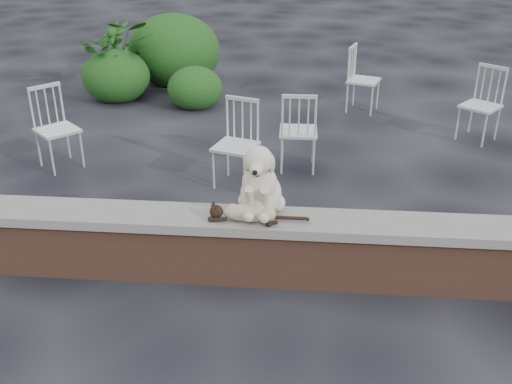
# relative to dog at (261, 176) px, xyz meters

# --- Properties ---
(ground) EXTENTS (60.00, 60.00, 0.00)m
(ground) POSITION_rel_dog_xyz_m (-0.03, -0.09, -0.90)
(ground) COLOR black
(ground) RESTS_ON ground
(brick_wall) EXTENTS (6.00, 0.30, 0.50)m
(brick_wall) POSITION_rel_dog_xyz_m (-0.03, -0.09, -0.65)
(brick_wall) COLOR brown
(brick_wall) RESTS_ON ground
(capstone) EXTENTS (6.20, 0.40, 0.08)m
(capstone) POSITION_rel_dog_xyz_m (-0.03, -0.09, -0.36)
(capstone) COLOR slate
(capstone) RESTS_ON brick_wall
(dog) EXTENTS (0.45, 0.57, 0.63)m
(dog) POSITION_rel_dog_xyz_m (0.00, 0.00, 0.00)
(dog) COLOR beige
(dog) RESTS_ON capstone
(cat) EXTENTS (0.93, 0.29, 0.16)m
(cat) POSITION_rel_dog_xyz_m (-0.08, -0.15, -0.24)
(cat) COLOR tan
(cat) RESTS_ON capstone
(chair_d) EXTENTS (0.79, 0.79, 0.94)m
(chair_d) POSITION_rel_dog_xyz_m (2.53, 3.26, -0.43)
(chair_d) COLOR silver
(chair_d) RESTS_ON ground
(chair_b) EXTENTS (0.70, 0.70, 0.94)m
(chair_b) POSITION_rel_dog_xyz_m (-0.40, 1.67, -0.43)
(chair_b) COLOR silver
(chair_b) RESTS_ON ground
(chair_c) EXTENTS (0.57, 0.57, 0.94)m
(chair_c) POSITION_rel_dog_xyz_m (0.25, 2.17, -0.43)
(chair_c) COLOR silver
(chair_c) RESTS_ON ground
(chair_a) EXTENTS (0.79, 0.79, 0.94)m
(chair_a) POSITION_rel_dog_xyz_m (-2.48, 1.97, -0.43)
(chair_a) COLOR silver
(chair_a) RESTS_ON ground
(chair_e) EXTENTS (0.71, 0.71, 0.94)m
(chair_e) POSITION_rel_dog_xyz_m (1.14, 4.29, -0.43)
(chair_e) COLOR silver
(chair_e) RESTS_ON ground
(potted_plant_a) EXTENTS (1.33, 1.24, 1.21)m
(potted_plant_a) POSITION_rel_dog_xyz_m (-2.55, 4.66, -0.29)
(potted_plant_a) COLOR #174814
(potted_plant_a) RESTS_ON ground
(potted_plant_b) EXTENTS (0.87, 0.87, 1.11)m
(potted_plant_b) POSITION_rel_dog_xyz_m (-2.64, 4.83, -0.34)
(potted_plant_b) COLOR #174814
(potted_plant_b) RESTS_ON ground
(shrubbery) EXTENTS (2.18, 2.32, 1.19)m
(shrubbery) POSITION_rel_dog_xyz_m (-1.96, 5.14, -0.42)
(shrubbery) COLOR #174814
(shrubbery) RESTS_ON ground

